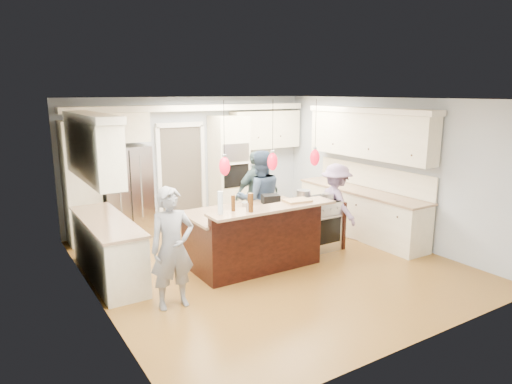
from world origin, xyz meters
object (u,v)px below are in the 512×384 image
at_px(kitchen_island, 252,236).
at_px(person_bar_end, 172,248).
at_px(refrigerator, 126,192).
at_px(person_far_left, 260,199).
at_px(island_range, 316,224).

bearing_deg(kitchen_island, person_bar_end, -156.25).
relative_size(refrigerator, person_far_left, 1.02).
bearing_deg(person_bar_end, refrigerator, 86.65).
bearing_deg(person_far_left, kitchen_island, 65.90).
bearing_deg(refrigerator, kitchen_island, -63.10).
bearing_deg(person_far_left, island_range, 152.92).
relative_size(island_range, person_far_left, 0.52).
distance_m(refrigerator, person_bar_end, 3.33).
bearing_deg(refrigerator, person_far_left, -42.66).
bearing_deg(kitchen_island, refrigerator, 116.90).
height_order(kitchen_island, person_far_left, person_far_left).
relative_size(refrigerator, person_bar_end, 1.10).
height_order(island_range, person_far_left, person_far_left).
bearing_deg(kitchen_island, island_range, 3.09).
distance_m(kitchen_island, island_range, 1.41).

